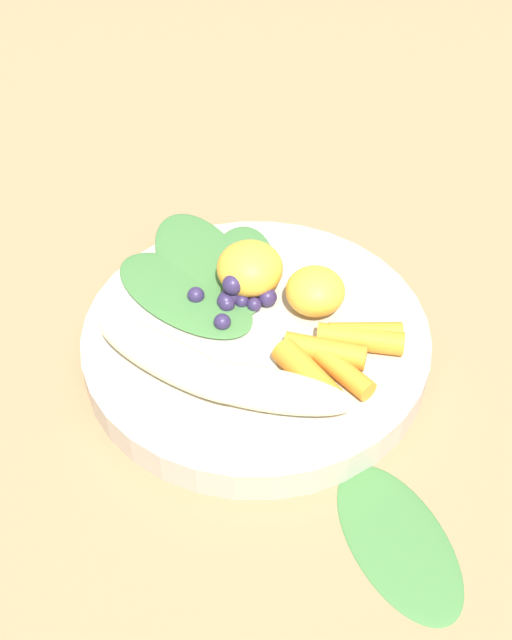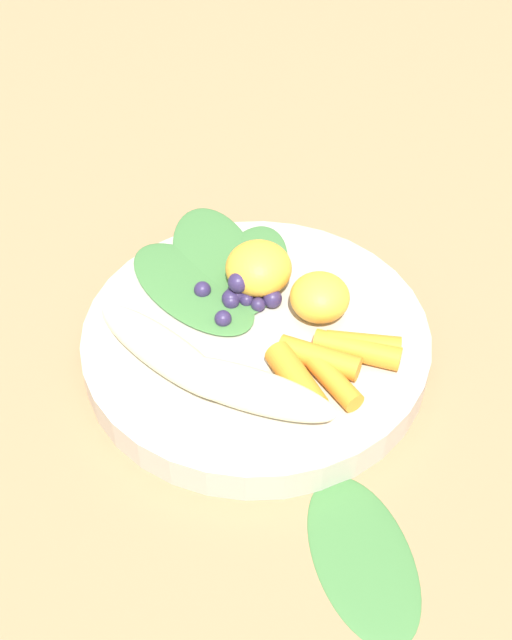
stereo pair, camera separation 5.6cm
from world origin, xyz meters
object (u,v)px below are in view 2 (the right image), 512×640
at_px(banana_peeled_right, 164,351).
at_px(orange_segment_near, 259,268).
at_px(bowl, 256,342).
at_px(banana_peeled_left, 246,388).
at_px(kale_leaf_stray, 363,554).

xyz_separation_m(banana_peeled_right, orange_segment_near, (0.10, -0.02, 0.00)).
bearing_deg(orange_segment_near, bowl, -156.88).
bearing_deg(banana_peeled_left, bowl, 105.26).
distance_m(bowl, banana_peeled_left, 0.07).
xyz_separation_m(bowl, orange_segment_near, (0.04, 0.02, 0.03)).
height_order(banana_peeled_left, kale_leaf_stray, banana_peeled_left).
xyz_separation_m(bowl, banana_peeled_left, (-0.06, -0.02, 0.03)).
distance_m(banana_peeled_left, orange_segment_near, 0.11).
relative_size(banana_peeled_left, orange_segment_near, 2.50).
height_order(banana_peeled_right, orange_segment_near, orange_segment_near).
xyz_separation_m(banana_peeled_left, orange_segment_near, (0.10, 0.04, 0.00)).
bearing_deg(banana_peeled_left, orange_segment_near, 106.64).
distance_m(bowl, banana_peeled_right, 0.07).
bearing_deg(kale_leaf_stray, banana_peeled_right, -149.98).
distance_m(orange_segment_near, kale_leaf_stray, 0.22).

